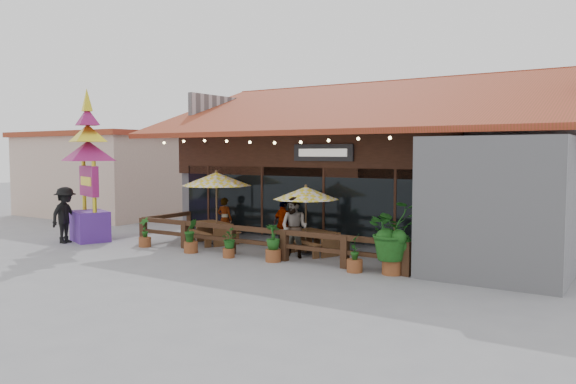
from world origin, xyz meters
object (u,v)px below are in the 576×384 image
Objects in this scene: picnic_table_right at (316,238)px; pedestrian at (65,215)px; picnic_table_left at (214,229)px; thai_sign_tower at (88,155)px; tropical_plant at (393,232)px; umbrella_left at (216,179)px; umbrella_right at (306,193)px.

pedestrian reaches higher than picnic_table_right.
thai_sign_tower is at bearing -154.14° from picnic_table_left.
tropical_plant is 11.83m from pedestrian.
picnic_table_right is (3.94, 0.19, -1.77)m from umbrella_left.
picnic_table_left is 5.29m from thai_sign_tower.
umbrella_left reaches higher than tropical_plant.
picnic_table_right is 3.59m from tropical_plant.
umbrella_left is 1.41× the size of pedestrian.
umbrella_right is at bearing 159.46° from tropical_plant.
umbrella_right reaches higher than picnic_table_right.
pedestrian is (-11.73, -1.46, -0.13)m from tropical_plant.
thai_sign_tower is (-8.19, -2.23, 2.63)m from picnic_table_right.
umbrella_right reaches higher than tropical_plant.
pedestrian is (-4.61, -2.79, -1.27)m from umbrella_left.
picnic_table_left is 0.99× the size of pedestrian.
picnic_table_right is at bearing 2.82° from umbrella_left.
picnic_table_left is 5.29m from pedestrian.
pedestrian reaches higher than tropical_plant.
umbrella_right is 0.43× the size of thai_sign_tower.
pedestrian is at bearing -148.47° from picnic_table_left.
picnic_table_left is at bearing 179.94° from umbrella_right.
umbrella_right is 1.28× the size of tropical_plant.
umbrella_right is 8.27m from thai_sign_tower.
pedestrian is (-4.49, -2.76, 0.49)m from picnic_table_left.
umbrella_left reaches higher than umbrella_right.
umbrella_left is at bearing 179.42° from umbrella_right.
thai_sign_tower reaches higher than pedestrian.
picnic_table_left is at bearing -176.79° from picnic_table_right.
pedestrian is (-0.35, -0.75, -2.12)m from thai_sign_tower.
umbrella_right is 1.28× the size of picnic_table_left.
thai_sign_tower is at bearing -164.75° from picnic_table_right.
umbrella_left is at bearing -72.14° from pedestrian.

